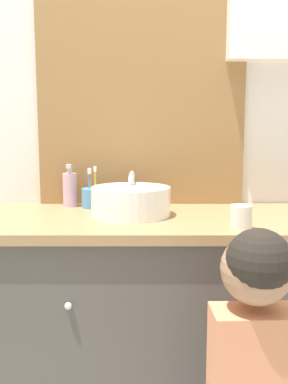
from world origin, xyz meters
name	(u,v)px	position (x,y,z in m)	size (l,w,h in m)	color
wall_back	(168,98)	(0.03, 0.62, 1.29)	(3.20, 0.18, 2.50)	silver
vanity_counter	(162,320)	(0.00, 0.31, 0.42)	(1.42, 0.59, 0.83)	#4C4742
sink_basin	(129,200)	(-0.13, 0.33, 0.89)	(0.30, 0.35, 0.15)	white
toothbrush_holder	(90,197)	(-0.30, 0.49, 0.88)	(0.08, 0.08, 0.17)	#4C93C6
soap_dispenser	(68,189)	(-0.39, 0.52, 0.91)	(0.06, 0.06, 0.18)	#CCA3BC
child_figure	(252,360)	(0.21, -0.22, 0.55)	(0.23, 0.46, 0.91)	slate
drinking_cup	(239,217)	(0.24, 0.11, 0.87)	(0.07, 0.07, 0.08)	silver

